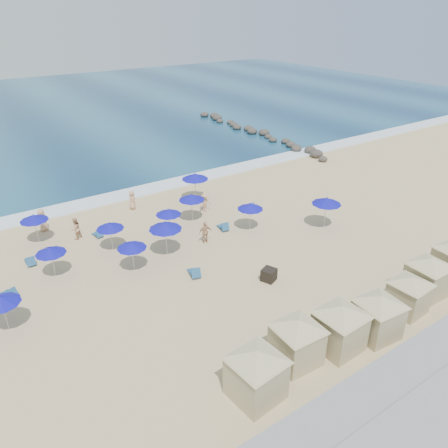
% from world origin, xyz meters
% --- Properties ---
extents(ground, '(160.00, 160.00, 0.00)m').
position_xyz_m(ground, '(0.00, 0.00, 0.00)').
color(ground, tan).
rests_on(ground, ground).
extents(ocean, '(160.00, 80.00, 0.06)m').
position_xyz_m(ocean, '(0.00, 55.00, 0.03)').
color(ocean, navy).
rests_on(ocean, ground).
extents(surf_line, '(160.00, 2.50, 0.08)m').
position_xyz_m(surf_line, '(0.00, 15.50, 0.04)').
color(surf_line, white).
rests_on(surf_line, ground).
extents(seawall, '(160.00, 6.10, 1.22)m').
position_xyz_m(seawall, '(0.00, -13.50, 0.65)').
color(seawall, gray).
rests_on(seawall, ground).
extents(rock_jetty, '(2.56, 26.66, 0.96)m').
position_xyz_m(rock_jetty, '(24.01, 24.90, 0.36)').
color(rock_jetty, '#2E2926').
rests_on(rock_jetty, ground).
extents(trash_bin, '(1.07, 1.07, 0.82)m').
position_xyz_m(trash_bin, '(3.39, -2.79, 0.41)').
color(trash_bin, black).
rests_on(trash_bin, ground).
extents(cabana_0, '(4.61, 4.61, 2.90)m').
position_xyz_m(cabana_0, '(-2.98, -9.60, 1.66)').
color(cabana_0, tan).
rests_on(cabana_0, ground).
extents(cabana_1, '(4.47, 4.47, 2.81)m').
position_xyz_m(cabana_1, '(-0.03, -9.01, 1.61)').
color(cabana_1, tan).
rests_on(cabana_1, ground).
extents(cabana_2, '(4.63, 4.63, 2.90)m').
position_xyz_m(cabana_2, '(2.41, -9.52, 1.66)').
color(cabana_2, tan).
rests_on(cabana_2, ground).
extents(cabana_3, '(4.45, 4.45, 2.80)m').
position_xyz_m(cabana_3, '(4.81, -9.97, 1.61)').
color(cabana_3, tan).
rests_on(cabana_3, ground).
extents(cabana_4, '(4.09, 4.09, 2.57)m').
position_xyz_m(cabana_4, '(7.95, -9.65, 1.47)').
color(cabana_4, tan).
rests_on(cabana_4, ground).
extents(cabana_5, '(4.49, 4.49, 2.82)m').
position_xyz_m(cabana_5, '(10.29, -9.28, 1.61)').
color(cabana_5, tan).
rests_on(cabana_5, ground).
extents(umbrella_2, '(2.04, 2.04, 2.32)m').
position_xyz_m(umbrella_2, '(-7.60, 10.74, 2.01)').
color(umbrella_2, '#A5A8AD').
rests_on(umbrella_2, ground).
extents(umbrella_3, '(1.95, 1.95, 2.22)m').
position_xyz_m(umbrella_3, '(-7.82, 5.41, 1.92)').
color(umbrella_3, '#A5A8AD').
rests_on(umbrella_3, ground).
extents(umbrella_4, '(1.96, 1.96, 2.23)m').
position_xyz_m(umbrella_4, '(-3.44, 6.55, 1.93)').
color(umbrella_4, '#A5A8AD').
rests_on(umbrella_4, ground).
extents(umbrella_5, '(1.95, 1.95, 2.22)m').
position_xyz_m(umbrella_5, '(-3.28, 3.15, 1.92)').
color(umbrella_5, '#A5A8AD').
rests_on(umbrella_5, ground).
extents(umbrella_6, '(2.31, 2.31, 2.63)m').
position_xyz_m(umbrella_6, '(-0.52, 3.74, 2.28)').
color(umbrella_6, '#A5A8AD').
rests_on(umbrella_6, ground).
extents(umbrella_7, '(2.10, 2.10, 2.39)m').
position_xyz_m(umbrella_7, '(3.71, 7.39, 2.07)').
color(umbrella_7, '#A5A8AD').
rests_on(umbrella_7, ground).
extents(umbrella_8, '(1.94, 1.94, 2.21)m').
position_xyz_m(umbrella_8, '(1.04, 6.29, 1.92)').
color(umbrella_8, '#A5A8AD').
rests_on(umbrella_8, ground).
extents(umbrella_9, '(2.37, 2.37, 2.70)m').
position_xyz_m(umbrella_9, '(6.00, 10.68, 2.34)').
color(umbrella_9, '#A5A8AD').
rests_on(umbrella_9, ground).
extents(umbrella_10, '(2.02, 2.02, 2.30)m').
position_xyz_m(umbrella_10, '(6.65, 3.52, 1.99)').
color(umbrella_10, '#A5A8AD').
rests_on(umbrella_10, ground).
extents(umbrella_11, '(2.31, 2.31, 2.62)m').
position_xyz_m(umbrella_11, '(11.75, 0.50, 2.28)').
color(umbrella_11, '#A5A8AD').
rests_on(umbrella_11, ground).
extents(umbrella_12, '(2.02, 2.02, 2.30)m').
position_xyz_m(umbrella_12, '(-11.38, 1.51, 1.99)').
color(umbrella_12, '#A5A8AD').
rests_on(umbrella_12, ground).
extents(beach_chair_0, '(0.99, 1.39, 0.70)m').
position_xyz_m(beach_chair_0, '(-10.71, 4.67, 0.24)').
color(beach_chair_0, '#22517D').
rests_on(beach_chair_0, ground).
extents(beach_chair_1, '(0.60, 1.31, 0.72)m').
position_xyz_m(beach_chair_1, '(-8.83, 7.82, 0.25)').
color(beach_chair_1, '#22517D').
rests_on(beach_chair_1, ground).
extents(beach_chair_2, '(0.62, 1.20, 0.64)m').
position_xyz_m(beach_chair_2, '(-3.63, 9.07, 0.22)').
color(beach_chair_2, '#22517D').
rests_on(beach_chair_2, ground).
extents(beach_chair_3, '(0.92, 1.48, 0.75)m').
position_xyz_m(beach_chair_3, '(-0.29, 0.32, 0.26)').
color(beach_chair_3, '#22517D').
rests_on(beach_chair_3, ground).
extents(beach_chair_4, '(0.83, 1.42, 0.73)m').
position_xyz_m(beach_chair_4, '(4.93, 4.64, 0.25)').
color(beach_chair_4, '#22517D').
rests_on(beach_chair_4, ground).
extents(beach_chair_5, '(0.83, 1.26, 0.64)m').
position_xyz_m(beach_chair_5, '(9.10, 6.59, 0.22)').
color(beach_chair_5, '#22517D').
rests_on(beach_chair_5, ground).
extents(beachgoer_1, '(1.05, 0.97, 1.73)m').
position_xyz_m(beachgoer_1, '(-5.07, 9.64, 0.87)').
color(beachgoer_1, tan).
rests_on(beachgoer_1, ground).
extents(beachgoer_2, '(1.06, 0.59, 1.71)m').
position_xyz_m(beachgoer_2, '(2.65, 3.68, 0.86)').
color(beachgoer_2, tan).
rests_on(beachgoer_2, ground).
extents(beachgoer_3, '(1.21, 0.80, 1.75)m').
position_xyz_m(beachgoer_3, '(5.45, 8.18, 0.88)').
color(beachgoer_3, tan).
rests_on(beachgoer_3, ground).
extents(beachgoer_4, '(0.63, 0.88, 1.67)m').
position_xyz_m(beachgoer_4, '(0.61, 12.26, 0.84)').
color(beachgoer_4, tan).
rests_on(beachgoer_4, ground).
extents(beachgoer_5, '(1.06, 0.90, 1.84)m').
position_xyz_m(beachgoer_5, '(-6.78, 12.40, 0.92)').
color(beachgoer_5, tan).
rests_on(beachgoer_5, ground).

